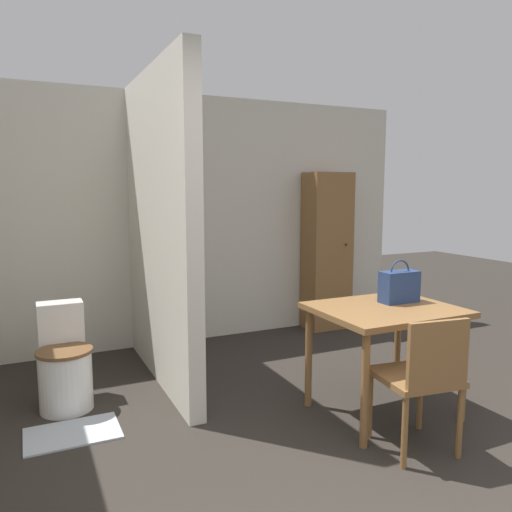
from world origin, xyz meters
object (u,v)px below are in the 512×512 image
(wooden_chair, at_px, (422,376))
(dining_table, at_px, (385,321))
(handbag, at_px, (399,286))
(toilet, at_px, (64,366))
(wooden_cabinet, at_px, (327,251))

(wooden_chair, bearing_deg, dining_table, 81.30)
(dining_table, bearing_deg, handbag, 23.04)
(wooden_chair, xyz_separation_m, toilet, (-1.86, 1.59, -0.17))
(toilet, relative_size, handbag, 2.38)
(wooden_chair, bearing_deg, toilet, 146.77)
(dining_table, distance_m, handbag, 0.29)
(dining_table, xyz_separation_m, handbag, (0.18, 0.08, 0.21))
(wooden_chair, relative_size, toilet, 1.15)
(dining_table, height_order, toilet, dining_table)
(dining_table, xyz_separation_m, wooden_cabinet, (0.85, 2.04, 0.21))
(wooden_chair, height_order, wooden_cabinet, wooden_cabinet)
(dining_table, relative_size, toilet, 1.28)
(wooden_chair, distance_m, toilet, 2.45)
(dining_table, relative_size, wooden_cabinet, 0.54)
(handbag, distance_m, wooden_cabinet, 2.07)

